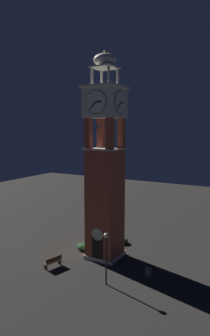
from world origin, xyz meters
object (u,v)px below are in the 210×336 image
at_px(clock_tower, 105,174).
at_px(park_bench, 53,262).
at_px(lamp_post, 106,249).
at_px(trash_bin, 148,273).

xyz_separation_m(clock_tower, park_bench, (-2.75, -4.09, -7.27)).
height_order(clock_tower, park_bench, clock_tower).
distance_m(lamp_post, trash_bin, 4.26).
bearing_deg(lamp_post, park_bench, 177.45).
xyz_separation_m(park_bench, trash_bin, (7.71, 2.37, -0.08)).
bearing_deg(trash_bin, lamp_post, -132.47).
relative_size(clock_tower, trash_bin, 22.95).
bearing_deg(trash_bin, park_bench, -162.93).
relative_size(park_bench, trash_bin, 2.07).
height_order(lamp_post, trash_bin, lamp_post).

